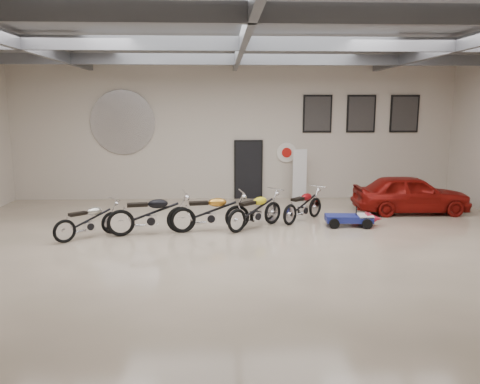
{
  "coord_description": "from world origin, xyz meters",
  "views": [
    {
      "loc": [
        -0.5,
        -11.06,
        3.31
      ],
      "look_at": [
        0.0,
        1.2,
        1.1
      ],
      "focal_mm": 35.0,
      "sensor_mm": 36.0,
      "label": 1
    }
  ],
  "objects_px": {
    "banner_stand": "(300,175)",
    "motorcycle_yellow": "(255,210)",
    "motorcycle_black": "(151,213)",
    "motorcycle_red": "(303,205)",
    "motorcycle_silver": "(89,220)",
    "motorcycle_gold": "(210,211)",
    "go_kart": "(354,216)",
    "vintage_car": "(411,194)"
  },
  "relations": [
    {
      "from": "banner_stand",
      "to": "motorcycle_yellow",
      "type": "relative_size",
      "value": 0.93
    },
    {
      "from": "motorcycle_black",
      "to": "motorcycle_yellow",
      "type": "xyz_separation_m",
      "value": [
        2.81,
        0.54,
        -0.05
      ]
    },
    {
      "from": "banner_stand",
      "to": "motorcycle_red",
      "type": "xyz_separation_m",
      "value": [
        -0.41,
        -3.12,
        -0.44
      ]
    },
    {
      "from": "motorcycle_yellow",
      "to": "motorcycle_red",
      "type": "height_order",
      "value": "motorcycle_yellow"
    },
    {
      "from": "motorcycle_yellow",
      "to": "motorcycle_red",
      "type": "distance_m",
      "value": 1.67
    },
    {
      "from": "motorcycle_yellow",
      "to": "motorcycle_silver",
      "type": "bearing_deg",
      "value": 149.6
    },
    {
      "from": "banner_stand",
      "to": "motorcycle_red",
      "type": "height_order",
      "value": "banner_stand"
    },
    {
      "from": "motorcycle_gold",
      "to": "go_kart",
      "type": "distance_m",
      "value": 4.08
    },
    {
      "from": "motorcycle_silver",
      "to": "motorcycle_yellow",
      "type": "height_order",
      "value": "motorcycle_yellow"
    },
    {
      "from": "vintage_car",
      "to": "banner_stand",
      "type": "bearing_deg",
      "value": 57.46
    },
    {
      "from": "motorcycle_gold",
      "to": "go_kart",
      "type": "bearing_deg",
      "value": -4.83
    },
    {
      "from": "banner_stand",
      "to": "motorcycle_silver",
      "type": "xyz_separation_m",
      "value": [
        -6.23,
        -4.74,
        -0.46
      ]
    },
    {
      "from": "motorcycle_red",
      "to": "go_kart",
      "type": "xyz_separation_m",
      "value": [
        1.34,
        -0.67,
        -0.2
      ]
    },
    {
      "from": "banner_stand",
      "to": "motorcycle_gold",
      "type": "distance_m",
      "value": 5.22
    },
    {
      "from": "motorcycle_yellow",
      "to": "motorcycle_black",
      "type": "bearing_deg",
      "value": 149.75
    },
    {
      "from": "banner_stand",
      "to": "motorcycle_gold",
      "type": "xyz_separation_m",
      "value": [
        -3.12,
        -4.17,
        -0.38
      ]
    },
    {
      "from": "motorcycle_black",
      "to": "vintage_car",
      "type": "bearing_deg",
      "value": 4.63
    },
    {
      "from": "banner_stand",
      "to": "vintage_car",
      "type": "bearing_deg",
      "value": -40.55
    },
    {
      "from": "go_kart",
      "to": "motorcycle_silver",
      "type": "bearing_deg",
      "value": -167.76
    },
    {
      "from": "motorcycle_silver",
      "to": "motorcycle_red",
      "type": "height_order",
      "value": "motorcycle_red"
    },
    {
      "from": "banner_stand",
      "to": "motorcycle_red",
      "type": "relative_size",
      "value": 0.99
    },
    {
      "from": "motorcycle_yellow",
      "to": "go_kart",
      "type": "relative_size",
      "value": 1.25
    },
    {
      "from": "banner_stand",
      "to": "motorcycle_gold",
      "type": "relative_size",
      "value": 0.88
    },
    {
      "from": "motorcycle_red",
      "to": "vintage_car",
      "type": "xyz_separation_m",
      "value": [
        3.62,
        0.98,
        0.12
      ]
    },
    {
      "from": "motorcycle_silver",
      "to": "vintage_car",
      "type": "distance_m",
      "value": 9.8
    },
    {
      "from": "motorcycle_black",
      "to": "motorcycle_silver",
      "type": "bearing_deg",
      "value": 178.86
    },
    {
      "from": "motorcycle_black",
      "to": "motorcycle_red",
      "type": "bearing_deg",
      "value": 5.58
    },
    {
      "from": "motorcycle_gold",
      "to": "banner_stand",
      "type": "bearing_deg",
      "value": 43.01
    },
    {
      "from": "motorcycle_red",
      "to": "banner_stand",
      "type": "bearing_deg",
      "value": 36.54
    },
    {
      "from": "motorcycle_yellow",
      "to": "motorcycle_gold",
      "type": "bearing_deg",
      "value": 150.91
    },
    {
      "from": "motorcycle_red",
      "to": "vintage_car",
      "type": "height_order",
      "value": "vintage_car"
    },
    {
      "from": "motorcycle_black",
      "to": "go_kart",
      "type": "distance_m",
      "value": 5.67
    },
    {
      "from": "motorcycle_silver",
      "to": "banner_stand",
      "type": "bearing_deg",
      "value": -3.85
    },
    {
      "from": "motorcycle_red",
      "to": "go_kart",
      "type": "distance_m",
      "value": 1.51
    },
    {
      "from": "motorcycle_red",
      "to": "go_kart",
      "type": "bearing_deg",
      "value": -72.61
    },
    {
      "from": "banner_stand",
      "to": "vintage_car",
      "type": "relative_size",
      "value": 0.52
    },
    {
      "from": "motorcycle_yellow",
      "to": "vintage_car",
      "type": "bearing_deg",
      "value": -22.06
    },
    {
      "from": "banner_stand",
      "to": "motorcycle_silver",
      "type": "bearing_deg",
      "value": -149.63
    },
    {
      "from": "motorcycle_silver",
      "to": "motorcycle_yellow",
      "type": "relative_size",
      "value": 0.91
    },
    {
      "from": "banner_stand",
      "to": "motorcycle_black",
      "type": "height_order",
      "value": "banner_stand"
    },
    {
      "from": "vintage_car",
      "to": "motorcycle_red",
      "type": "bearing_deg",
      "value": 106.28
    },
    {
      "from": "motorcycle_silver",
      "to": "go_kart",
      "type": "height_order",
      "value": "motorcycle_silver"
    }
  ]
}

